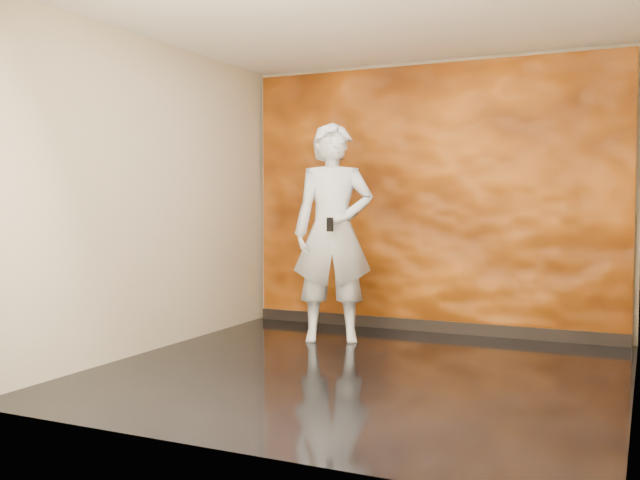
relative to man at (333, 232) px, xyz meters
The scene contains 5 objects.
room 1.32m from the man, 57.01° to the right, with size 4.02×4.02×2.81m.
feature_wall 1.18m from the man, 51.92° to the left, with size 3.90×0.06×2.75m, color orange.
baseboard 1.48m from the man, 50.63° to the left, with size 3.90×0.04×0.12m, color black.
man is the anchor object (origin of this frame).
phone 0.32m from the man, 71.68° to the right, with size 0.07×0.01×0.13m, color black.
Camera 1 is at (2.08, -5.21, 1.34)m, focal length 40.00 mm.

